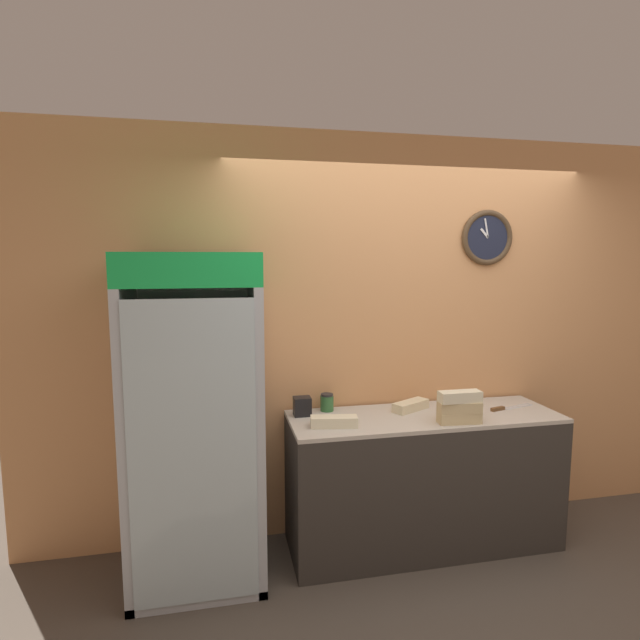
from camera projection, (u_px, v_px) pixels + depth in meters
ground_plane at (488, 634)px, 2.52m from camera, size 14.00×14.00×0.00m
wall_back at (408, 335)px, 3.48m from camera, size 5.20×0.10×2.70m
prep_counter at (423, 480)px, 3.27m from camera, size 1.75×0.56×0.88m
beverage_cooler at (195, 403)px, 2.91m from camera, size 0.75×0.64×1.92m
sandwich_stack_bottom at (459, 418)px, 3.05m from camera, size 0.27×0.11×0.07m
sandwich_stack_middle at (460, 407)px, 3.04m from camera, size 0.27×0.12×0.07m
sandwich_stack_top at (460, 397)px, 3.03m from camera, size 0.26×0.09×0.07m
sandwich_flat_left at (334, 422)px, 2.98m from camera, size 0.29×0.13×0.06m
sandwich_flat_right at (411, 406)px, 3.31m from camera, size 0.28×0.21×0.06m
chefs_knife at (506, 408)px, 3.34m from camera, size 0.36×0.13×0.02m
condiment_jar at (327, 402)px, 3.29m from camera, size 0.09×0.09×0.11m
napkin_dispenser at (302, 406)px, 3.20m from camera, size 0.11×0.09×0.12m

